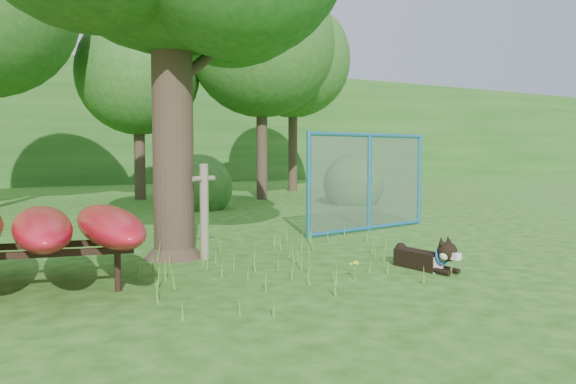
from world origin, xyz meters
TOP-DOWN VIEW (x-y plane):
  - ground at (0.00, 0.00)m, footprint 80.00×80.00m
  - wooden_post at (-0.66, 2.11)m, footprint 0.38×0.19m
  - kayak_rack at (-3.26, 1.40)m, footprint 2.97×3.19m
  - husky_dog at (1.56, -0.11)m, footprint 0.33×1.10m
  - fence_section at (3.27, 3.25)m, footprint 3.26×0.62m
  - wildflower_clump at (0.42, -0.03)m, footprint 0.10×0.09m
  - bg_tree_c at (1.50, 13.00)m, footprint 4.00×4.00m
  - bg_tree_d at (5.00, 11.00)m, footprint 4.80×4.80m
  - bg_tree_e at (8.00, 14.00)m, footprint 4.60×4.60m
  - shrub_right at (6.50, 8.00)m, footprint 1.80×1.80m
  - shrub_mid at (2.00, 9.00)m, footprint 1.80×1.80m
  - wooded_hillside at (0.00, 28.00)m, footprint 80.00×12.00m

SIDE VIEW (x-z plane):
  - ground at x=0.00m, z-range 0.00..0.00m
  - shrub_right at x=6.50m, z-range -0.90..0.90m
  - shrub_mid at x=2.00m, z-range -0.90..0.90m
  - husky_dog at x=1.56m, z-range -0.07..0.42m
  - wildflower_clump at x=0.42m, z-range 0.07..0.29m
  - kayak_rack at x=-3.26m, z-range 0.24..1.16m
  - wooden_post at x=-0.66m, z-range 0.04..1.42m
  - fence_section at x=3.27m, z-range -0.64..2.57m
  - wooded_hillside at x=0.00m, z-range 0.00..6.00m
  - bg_tree_c at x=1.50m, z-range 1.05..7.17m
  - bg_tree_d at x=5.00m, z-range 1.33..8.83m
  - bg_tree_e at x=8.00m, z-range 1.46..9.01m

